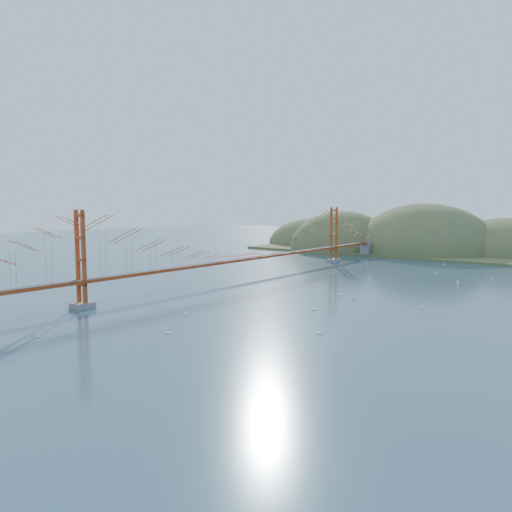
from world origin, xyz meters
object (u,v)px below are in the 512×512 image
Objects in this scene: sailboat_0 at (313,309)px; sailboat_1 at (458,283)px; bridge at (244,236)px; sailboat_2 at (341,294)px.

sailboat_1 is at bearing 76.07° from sailboat_0.
bridge reaches higher than sailboat_0.
sailboat_0 is (22.04, -14.01, -6.86)m from bridge.
sailboat_0 is at bearing -79.03° from sailboat_2.
sailboat_2 is (-2.00, 10.31, -0.01)m from sailboat_0.
sailboat_0 is (-7.54, -30.42, -0.01)m from sailboat_1.
bridge reaches higher than sailboat_1.
bridge is at bearing -151.00° from sailboat_1.
sailboat_0 is at bearing -103.93° from sailboat_1.
bridge is 129.75× the size of sailboat_1.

